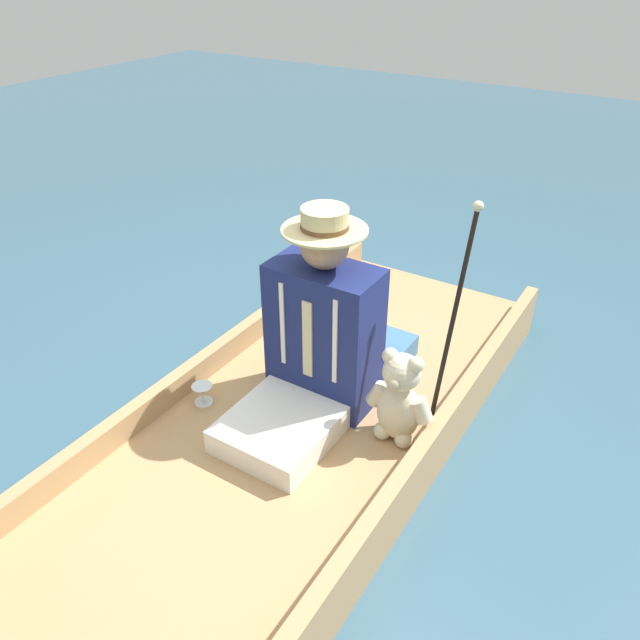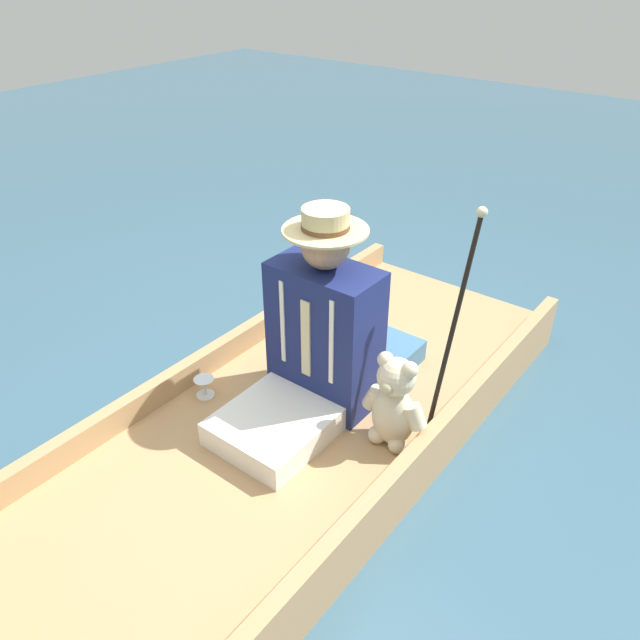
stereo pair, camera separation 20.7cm
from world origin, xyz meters
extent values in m
plane|color=#385B70|center=(0.00, 0.00, 0.00)|extent=(16.00, 16.00, 0.00)
cube|color=tan|center=(0.00, 0.00, 0.08)|extent=(1.16, 2.92, 0.16)
cube|color=tan|center=(-0.55, 0.00, 0.22)|extent=(0.06, 2.92, 0.12)
cube|color=tan|center=(0.55, 0.00, 0.22)|extent=(0.06, 2.92, 0.12)
cube|color=teal|center=(0.02, -0.52, 0.21)|extent=(0.49, 0.34, 0.11)
cube|color=white|center=(0.00, 0.17, 0.21)|extent=(0.41, 0.44, 0.11)
cube|color=navy|center=(0.00, -0.17, 0.48)|extent=(0.46, 0.25, 0.64)
cube|color=beige|center=(0.00, -0.04, 0.53)|extent=(0.04, 0.01, 0.35)
cube|color=white|center=(-0.13, -0.04, 0.56)|extent=(0.02, 0.01, 0.39)
cube|color=white|center=(0.12, -0.04, 0.56)|extent=(0.02, 0.01, 0.39)
sphere|color=tan|center=(0.00, -0.17, 0.90)|extent=(0.20, 0.20, 0.20)
cylinder|color=#CCB77F|center=(0.00, -0.17, 0.96)|extent=(0.34, 0.34, 0.01)
cylinder|color=#CCB77F|center=(0.00, -0.17, 1.01)|extent=(0.19, 0.19, 0.08)
cylinder|color=brown|center=(0.00, -0.17, 0.98)|extent=(0.19, 0.19, 0.02)
ellipsoid|color=beige|center=(-0.40, -0.10, 0.29)|extent=(0.18, 0.15, 0.27)
sphere|color=beige|center=(-0.40, -0.10, 0.49)|extent=(0.15, 0.15, 0.15)
sphere|color=tan|center=(-0.40, -0.04, 0.47)|extent=(0.06, 0.06, 0.06)
sphere|color=beige|center=(-0.45, -0.10, 0.54)|extent=(0.06, 0.06, 0.06)
sphere|color=beige|center=(-0.34, -0.10, 0.54)|extent=(0.06, 0.06, 0.06)
cylinder|color=beige|center=(-0.49, -0.10, 0.34)|extent=(0.10, 0.07, 0.12)
cylinder|color=beige|center=(-0.30, -0.10, 0.34)|extent=(0.10, 0.07, 0.12)
sphere|color=beige|center=(-0.44, -0.07, 0.19)|extent=(0.07, 0.07, 0.07)
sphere|color=beige|center=(-0.35, -0.07, 0.19)|extent=(0.07, 0.07, 0.07)
cylinder|color=silver|center=(0.42, 0.16, 0.16)|extent=(0.08, 0.08, 0.01)
cylinder|color=silver|center=(0.42, 0.16, 0.19)|extent=(0.01, 0.01, 0.05)
cone|color=silver|center=(0.42, 0.16, 0.23)|extent=(0.09, 0.09, 0.04)
cylinder|color=black|center=(-0.48, -0.37, 0.61)|extent=(0.02, 0.26, 0.90)
sphere|color=beige|center=(-0.48, -0.49, 1.05)|extent=(0.04, 0.04, 0.04)
camera|label=1|loc=(-1.16, 1.71, 1.93)|focal=35.00mm
camera|label=2|loc=(-1.33, 1.59, 1.93)|focal=35.00mm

